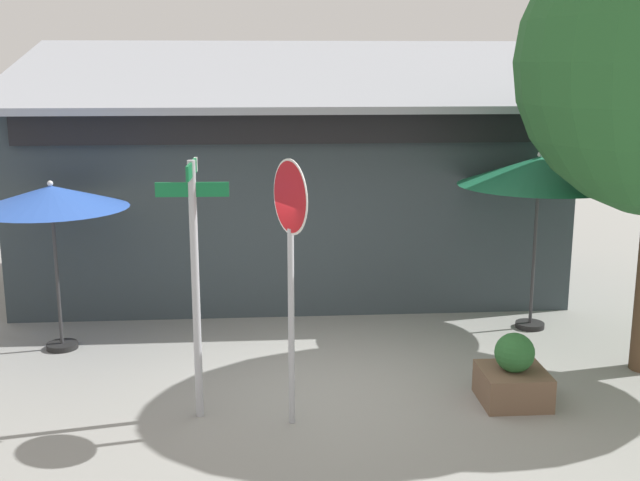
{
  "coord_description": "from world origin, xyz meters",
  "views": [
    {
      "loc": [
        -0.93,
        -9.45,
        4.01
      ],
      "look_at": [
        -0.13,
        1.2,
        1.6
      ],
      "focal_mm": 44.65,
      "sensor_mm": 36.0,
      "label": 1
    }
  ],
  "objects_px": {
    "street_sign_post": "(195,265)",
    "stop_sign": "(291,241)",
    "patio_umbrella_forest_green_center": "(539,172)",
    "patio_umbrella_royal_blue_left": "(51,199)",
    "sidewalk_planter": "(513,376)"
  },
  "relations": [
    {
      "from": "street_sign_post",
      "to": "stop_sign",
      "type": "bearing_deg",
      "value": -14.09
    },
    {
      "from": "stop_sign",
      "to": "patio_umbrella_forest_green_center",
      "type": "height_order",
      "value": "stop_sign"
    },
    {
      "from": "patio_umbrella_royal_blue_left",
      "to": "patio_umbrella_forest_green_center",
      "type": "relative_size",
      "value": 0.89
    },
    {
      "from": "patio_umbrella_royal_blue_left",
      "to": "patio_umbrella_forest_green_center",
      "type": "height_order",
      "value": "patio_umbrella_forest_green_center"
    },
    {
      "from": "stop_sign",
      "to": "patio_umbrella_forest_green_center",
      "type": "bearing_deg",
      "value": 38.62
    },
    {
      "from": "stop_sign",
      "to": "patio_umbrella_royal_blue_left",
      "type": "relative_size",
      "value": 1.24
    },
    {
      "from": "stop_sign",
      "to": "patio_umbrella_royal_blue_left",
      "type": "height_order",
      "value": "stop_sign"
    },
    {
      "from": "patio_umbrella_royal_blue_left",
      "to": "sidewalk_planter",
      "type": "xyz_separation_m",
      "value": [
        5.85,
        -2.27,
        -1.84
      ]
    },
    {
      "from": "patio_umbrella_forest_green_center",
      "to": "sidewalk_planter",
      "type": "bearing_deg",
      "value": -112.86
    },
    {
      "from": "street_sign_post",
      "to": "patio_umbrella_royal_blue_left",
      "type": "xyz_separation_m",
      "value": [
        -2.13,
        2.37,
        0.36
      ]
    },
    {
      "from": "stop_sign",
      "to": "patio_umbrella_royal_blue_left",
      "type": "xyz_separation_m",
      "value": [
        -3.18,
        2.64,
        0.05
      ]
    },
    {
      "from": "stop_sign",
      "to": "street_sign_post",
      "type": "bearing_deg",
      "value": 165.91
    },
    {
      "from": "patio_umbrella_forest_green_center",
      "to": "street_sign_post",
      "type": "bearing_deg",
      "value": -150.31
    },
    {
      "from": "stop_sign",
      "to": "patio_umbrella_forest_green_center",
      "type": "relative_size",
      "value": 1.11
    },
    {
      "from": "street_sign_post",
      "to": "stop_sign",
      "type": "xyz_separation_m",
      "value": [
        1.06,
        -0.27,
        0.32
      ]
    }
  ]
}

